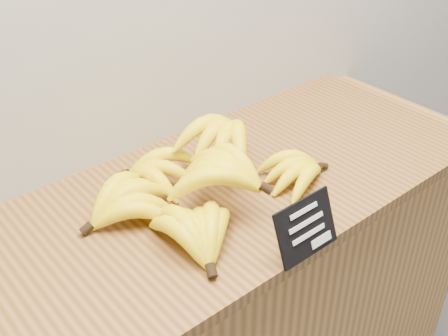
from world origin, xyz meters
TOP-DOWN VIEW (x-y plane):
  - counter_top at (0.15, 2.75)m, footprint 1.33×0.54m
  - chalkboard_sign at (0.18, 2.49)m, footprint 0.14×0.05m
  - banana_pile at (0.11, 2.74)m, footprint 0.54×0.41m

SIDE VIEW (x-z plane):
  - counter_top at x=0.15m, z-range 0.90..0.93m
  - banana_pile at x=0.11m, z-range 0.92..1.04m
  - chalkboard_sign at x=0.18m, z-range 0.93..1.04m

